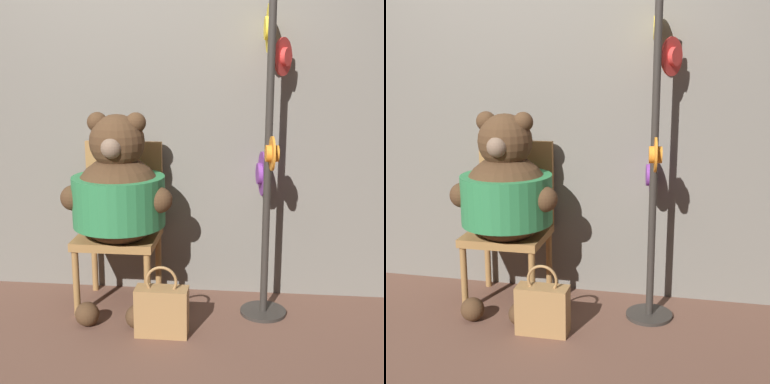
% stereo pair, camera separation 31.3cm
% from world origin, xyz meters
% --- Properties ---
extents(ground_plane, '(14.00, 14.00, 0.00)m').
position_xyz_m(ground_plane, '(0.00, 0.00, 0.00)').
color(ground_plane, brown).
extents(wall_back, '(8.00, 0.10, 2.38)m').
position_xyz_m(wall_back, '(0.00, 0.56, 1.19)').
color(wall_back, slate).
rests_on(wall_back, ground_plane).
extents(chair, '(0.49, 0.45, 1.01)m').
position_xyz_m(chair, '(-0.13, 0.33, 0.54)').
color(chair, '#9E703D').
rests_on(chair, ground_plane).
extents(teddy_bear, '(0.67, 0.59, 1.22)m').
position_xyz_m(teddy_bear, '(-0.10, 0.17, 0.73)').
color(teddy_bear, '#4C331E').
rests_on(teddy_bear, ground_plane).
extents(hat_display_rack, '(0.28, 0.55, 1.84)m').
position_xyz_m(hat_display_rack, '(0.77, 0.26, 0.98)').
color(hat_display_rack, '#332D28').
rests_on(hat_display_rack, ground_plane).
extents(handbag_on_ground, '(0.29, 0.13, 0.41)m').
position_xyz_m(handbag_on_ground, '(0.20, -0.13, 0.15)').
color(handbag_on_ground, '#A87A47').
rests_on(handbag_on_ground, ground_plane).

